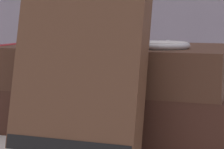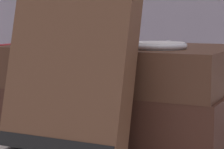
% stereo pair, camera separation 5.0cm
% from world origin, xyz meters
% --- Properties ---
extents(ground_plane, '(3.00, 3.00, 0.00)m').
position_xyz_m(ground_plane, '(0.00, 0.00, 0.00)').
color(ground_plane, silver).
extents(book_flat_bottom, '(0.24, 0.15, 0.04)m').
position_xyz_m(book_flat_bottom, '(-0.02, 0.03, 0.02)').
color(book_flat_bottom, '#422319').
rests_on(book_flat_bottom, ground_plane).
extents(book_flat_top, '(0.23, 0.15, 0.04)m').
position_xyz_m(book_flat_top, '(-0.02, 0.03, 0.06)').
color(book_flat_top, '#4C2D1E').
rests_on(book_flat_top, book_flat_bottom).
extents(book_leaning_front, '(0.11, 0.06, 0.14)m').
position_xyz_m(book_leaning_front, '(-0.01, -0.07, 0.06)').
color(book_leaning_front, brown).
rests_on(book_leaning_front, ground_plane).
extents(pocket_watch, '(0.06, 0.06, 0.01)m').
position_xyz_m(pocket_watch, '(0.04, 0.00, 0.09)').
color(pocket_watch, white).
rests_on(pocket_watch, book_flat_top).
extents(reading_glasses, '(0.12, 0.08, 0.00)m').
position_xyz_m(reading_glasses, '(-0.04, 0.18, 0.00)').
color(reading_glasses, '#ADADB2').
rests_on(reading_glasses, ground_plane).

